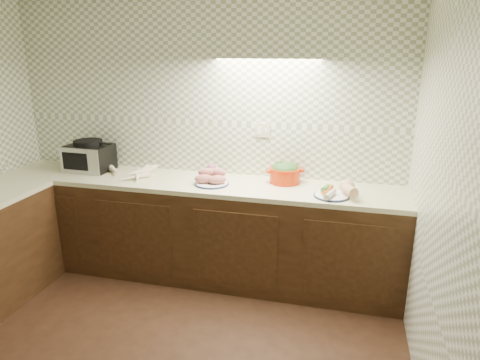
% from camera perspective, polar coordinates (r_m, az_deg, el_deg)
% --- Properties ---
extents(room, '(3.60, 3.60, 2.60)m').
position_cam_1_polar(room, '(2.28, -19.86, 6.39)').
color(room, black).
rests_on(room, ground).
extents(counter, '(3.60, 3.60, 0.90)m').
position_cam_1_polar(counter, '(3.57, -21.13, -10.08)').
color(counter, black).
rests_on(counter, ground).
extents(toaster_oven, '(0.42, 0.33, 0.29)m').
position_cam_1_polar(toaster_oven, '(4.28, -19.48, 2.99)').
color(toaster_oven, black).
rests_on(toaster_oven, counter).
extents(parsnip_pile, '(0.43, 0.35, 0.07)m').
position_cam_1_polar(parsnip_pile, '(3.99, -15.13, 0.91)').
color(parsnip_pile, '#F4E4C2').
rests_on(parsnip_pile, counter).
extents(sweet_potato_plate, '(0.29, 0.29, 0.13)m').
position_cam_1_polar(sweet_potato_plate, '(3.65, -3.80, 0.24)').
color(sweet_potato_plate, '#141E46').
rests_on(sweet_potato_plate, counter).
extents(onion_bowl, '(0.16, 0.16, 0.13)m').
position_cam_1_polar(onion_bowl, '(3.81, -3.65, 0.94)').
color(onion_bowl, black).
rests_on(onion_bowl, counter).
extents(dutch_oven, '(0.34, 0.34, 0.18)m').
position_cam_1_polar(dutch_oven, '(3.69, 6.01, 0.99)').
color(dutch_oven, '#C12603').
rests_on(dutch_oven, counter).
extents(veg_plate, '(0.35, 0.35, 0.13)m').
position_cam_1_polar(veg_plate, '(3.44, 13.07, -1.33)').
color(veg_plate, '#141E46').
rests_on(veg_plate, counter).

